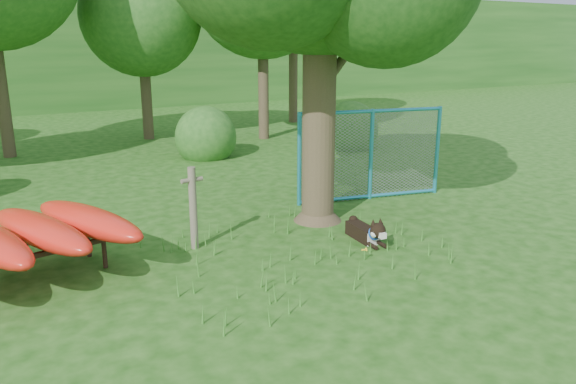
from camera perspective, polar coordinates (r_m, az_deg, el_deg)
ground at (r=8.23m, az=3.08°, el=-8.82°), size 80.00×80.00×0.00m
wooden_post at (r=9.27m, az=-9.62°, el=-1.42°), size 0.38×0.14×1.38m
kayak_rack at (r=8.76m, az=-25.98°, el=-4.05°), size 3.43×3.06×0.90m
husky_dog at (r=9.69m, az=8.08°, el=-4.04°), size 0.38×1.14×0.51m
fence_section at (r=12.15m, az=8.43°, el=3.78°), size 3.27×0.81×3.25m
wildflower_clump at (r=8.90m, az=7.80°, el=-5.93°), size 0.09×0.09×0.20m
bg_tree_c at (r=20.08m, az=-14.70°, el=16.90°), size 4.00×4.00×6.12m
shrub_right at (r=18.12m, az=6.26°, el=4.46°), size 1.80×1.80×1.80m
shrub_mid at (r=16.79m, az=-8.28°, el=3.54°), size 1.80×1.80×1.80m
wooded_hillside at (r=34.50m, az=-24.25°, el=13.33°), size 80.00×12.00×6.00m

